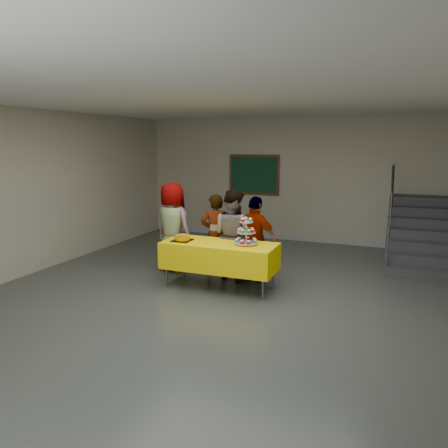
# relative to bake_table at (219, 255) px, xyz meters

# --- Properties ---
(room_shell) EXTENTS (10.00, 10.04, 3.02)m
(room_shell) POSITION_rel_bake_table_xyz_m (0.45, -0.92, 1.57)
(room_shell) COLOR #4C514C
(room_shell) RESTS_ON ground
(bake_table) EXTENTS (1.88, 0.78, 0.77)m
(bake_table) POSITION_rel_bake_table_xyz_m (0.00, 0.00, 0.00)
(bake_table) COLOR #595960
(bake_table) RESTS_ON ground
(cupcake_stand) EXTENTS (0.38, 0.38, 0.44)m
(cupcake_stand) POSITION_rel_bake_table_xyz_m (0.44, 0.05, 0.38)
(cupcake_stand) COLOR silver
(cupcake_stand) RESTS_ON bake_table
(bear_cake) EXTENTS (0.32, 0.36, 0.12)m
(bear_cake) POSITION_rel_bake_table_xyz_m (-0.63, -0.10, 0.27)
(bear_cake) COLOR black
(bear_cake) RESTS_ON bake_table
(schoolchild_a) EXTENTS (0.92, 0.71, 1.67)m
(schoolchild_a) POSITION_rel_bake_table_xyz_m (-1.21, 0.63, 0.28)
(schoolchild_a) COLOR slate
(schoolchild_a) RESTS_ON ground
(schoolchild_b) EXTENTS (0.62, 0.50, 1.49)m
(schoolchild_b) POSITION_rel_bake_table_xyz_m (-0.37, 0.72, 0.19)
(schoolchild_b) COLOR slate
(schoolchild_b) RESTS_ON ground
(schoolchild_c) EXTENTS (0.95, 0.86, 1.60)m
(schoolchild_c) POSITION_rel_bake_table_xyz_m (0.03, 0.56, 0.24)
(schoolchild_c) COLOR slate
(schoolchild_c) RESTS_ON ground
(schoolchild_d) EXTENTS (0.94, 0.61, 1.49)m
(schoolchild_d) POSITION_rel_bake_table_xyz_m (0.44, 0.56, 0.19)
(schoolchild_d) COLOR slate
(schoolchild_d) RESTS_ON ground
(staircase) EXTENTS (1.30, 2.40, 2.04)m
(staircase) POSITION_rel_bake_table_xyz_m (3.15, 3.19, -0.07)
(staircase) COLOR #424447
(staircase) RESTS_ON ground
(noticeboard) EXTENTS (1.30, 0.05, 1.00)m
(noticeboard) POSITION_rel_bake_table_xyz_m (-0.73, 4.02, 1.04)
(noticeboard) COLOR #472B16
(noticeboard) RESTS_ON ground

